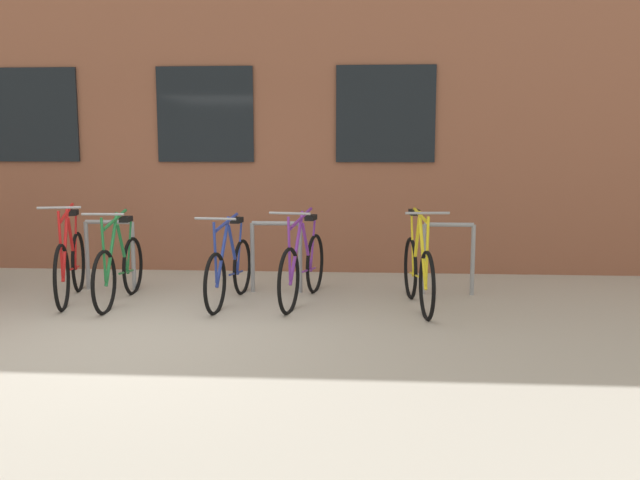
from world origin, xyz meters
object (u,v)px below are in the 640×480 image
object	(u,v)px
bicycle_purple	(303,267)
bicycle_yellow	(418,271)
bicycle_blue	(229,270)
bicycle_green	(119,269)
bicycle_red	(70,265)

from	to	relation	value
bicycle_purple	bicycle_yellow	bearing A→B (deg)	-8.53
bicycle_blue	bicycle_purple	size ratio (longest dim) A/B	0.93
bicycle_green	bicycle_purple	distance (m)	2.02
bicycle_red	bicycle_green	size ratio (longest dim) A/B	1.01
bicycle_green	bicycle_blue	xyz separation A→B (m)	(1.21, 0.08, -0.01)
bicycle_yellow	bicycle_purple	world-z (taller)	bicycle_yellow
bicycle_yellow	bicycle_blue	bearing A→B (deg)	177.62
bicycle_red	bicycle_purple	distance (m)	2.61
bicycle_green	bicycle_yellow	bearing A→B (deg)	-0.12
bicycle_yellow	bicycle_blue	distance (m)	2.06
bicycle_red	bicycle_blue	distance (m)	1.81
bicycle_red	bicycle_blue	size ratio (longest dim) A/B	1.02
bicycle_red	bicycle_green	bearing A→B (deg)	-10.05
bicycle_yellow	bicycle_blue	size ratio (longest dim) A/B	1.02
bicycle_yellow	bicycle_green	bearing A→B (deg)	179.88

